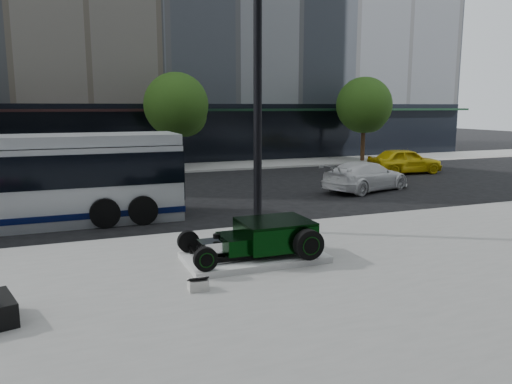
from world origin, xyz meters
name	(u,v)px	position (x,y,z in m)	size (l,w,h in m)	color
ground	(232,216)	(0.00, 0.00, 0.00)	(120.00, 120.00, 0.00)	black
sidewalk_near	(442,344)	(0.00, -10.50, 0.06)	(70.00, 17.00, 0.12)	gray
sidewalk_far	(158,169)	(0.00, 14.00, 0.06)	(70.00, 4.00, 0.12)	gray
street_trees	(178,107)	(1.15, 13.07, 3.77)	(29.80, 3.80, 5.70)	black
display_plinth	(254,257)	(-1.27, -5.40, 0.20)	(3.40, 1.80, 0.15)	silver
hot_rod	(267,236)	(-0.94, -5.40, 0.70)	(3.22, 2.00, 0.81)	black
info_plaque	(198,284)	(-3.07, -6.86, 0.24)	(0.41, 0.32, 0.31)	silver
lamppost	(258,104)	(-0.10, -2.71, 3.92)	(0.45, 0.45, 8.22)	black
white_sedan	(366,176)	(7.50, 2.88, 0.67)	(1.89, 4.65, 1.35)	white
yellow_taxi	(405,161)	(12.96, 7.10, 0.73)	(1.73, 4.31, 1.47)	gold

